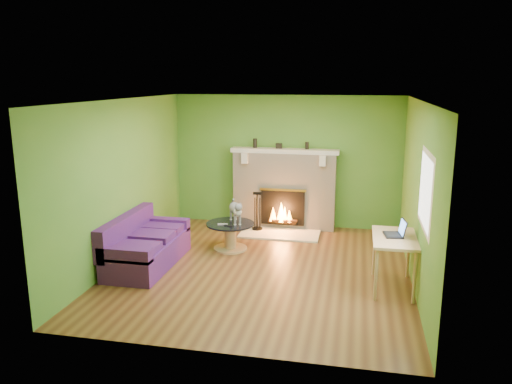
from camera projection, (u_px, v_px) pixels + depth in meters
floor at (262, 269)px, 7.80m from camera, size 5.00×5.00×0.00m
ceiling at (262, 100)px, 7.22m from camera, size 5.00×5.00×0.00m
wall_back at (286, 161)px, 9.90m from camera, size 5.00×0.00×5.00m
wall_front at (215, 239)px, 5.12m from camera, size 5.00×0.00×5.00m
wall_left at (124, 182)px, 7.95m from camera, size 0.00×5.00×5.00m
wall_right at (417, 195)px, 7.06m from camera, size 0.00×5.00×5.00m
window_frame at (426, 191)px, 6.15m from camera, size 0.00×1.20×1.20m
window_pane at (425, 191)px, 6.15m from camera, size 0.00×1.06×1.06m
fireplace at (284, 189)px, 9.84m from camera, size 2.10×0.46×1.58m
hearth at (280, 234)px, 9.51m from camera, size 1.50×0.75×0.03m
mantel at (285, 151)px, 9.65m from camera, size 2.10×0.28×0.08m
sofa at (145, 246)px, 7.91m from camera, size 0.85×1.78×0.80m
coffee_table at (230, 234)px, 8.64m from camera, size 0.83×0.83×0.47m
desk at (394, 243)px, 6.94m from camera, size 0.60×1.03×0.76m
cat at (235, 211)px, 8.58m from camera, size 0.52×0.71×0.42m
remote_silver at (223, 224)px, 8.50m from camera, size 0.18×0.08×0.02m
remote_black at (229, 226)px, 8.42m from camera, size 0.17×0.08×0.02m
laptop at (394, 227)px, 6.94m from camera, size 0.32×0.35×0.24m
fire_tools at (257, 211)px, 9.66m from camera, size 0.20×0.20×0.75m
mantel_vase_left at (255, 143)px, 9.76m from camera, size 0.08×0.08×0.18m
mantel_vase_right at (307, 146)px, 9.57m from camera, size 0.07×0.07×0.14m
mantel_box at (279, 146)px, 9.68m from camera, size 0.12×0.08×0.10m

